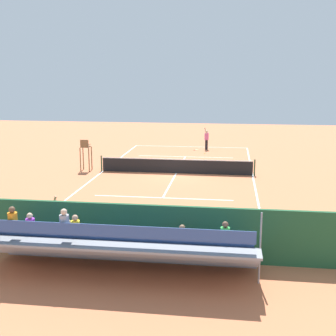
{
  "coord_description": "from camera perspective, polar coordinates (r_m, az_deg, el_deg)",
  "views": [
    {
      "loc": [
        -3.46,
        29.08,
        6.58
      ],
      "look_at": [
        0.0,
        4.0,
        1.2
      ],
      "focal_mm": 48.38,
      "sensor_mm": 36.0,
      "label": 1
    }
  ],
  "objects": [
    {
      "name": "tennis_net",
      "position": [
        29.91,
        1.05,
        0.27
      ],
      "size": [
        10.3,
        0.1,
        1.07
      ],
      "color": "black",
      "rests_on": "ground"
    },
    {
      "name": "ground_plane",
      "position": [
        30.02,
        1.04,
        -0.67
      ],
      "size": [
        60.0,
        60.0,
        0.0
      ],
      "primitive_type": "plane",
      "color": "#CC7047"
    },
    {
      "name": "tennis_racket",
      "position": [
        39.09,
        3.63,
        2.31
      ],
      "size": [
        0.49,
        0.54,
        0.03
      ],
      "color": "black",
      "rests_on": "ground"
    },
    {
      "name": "line_judge",
      "position": [
        18.02,
        -14.37,
        -6.38
      ],
      "size": [
        0.39,
        0.54,
        1.93
      ],
      "color": "#232328",
      "rests_on": "ground"
    },
    {
      "name": "bleacher_stand",
      "position": [
        15.25,
        -6.57,
        -9.71
      ],
      "size": [
        9.06,
        2.4,
        2.48
      ],
      "color": "gray",
      "rests_on": "ground"
    },
    {
      "name": "tennis_ball_near",
      "position": [
        37.27,
        4.66,
        1.84
      ],
      "size": [
        0.07,
        0.07,
        0.07
      ],
      "primitive_type": "sphere",
      "color": "#CCDB33",
      "rests_on": "ground"
    },
    {
      "name": "backdrop_wall",
      "position": [
        16.45,
        -4.81,
        -7.88
      ],
      "size": [
        18.0,
        0.16,
        2.0
      ],
      "primitive_type": "cube",
      "color": "#235633",
      "rests_on": "ground"
    },
    {
      "name": "courtside_bench",
      "position": [
        16.92,
        6.75,
        -8.95
      ],
      "size": [
        1.8,
        0.4,
        0.93
      ],
      "color": "#234C2D",
      "rests_on": "ground"
    },
    {
      "name": "tennis_player",
      "position": [
        39.22,
        4.88,
        3.8
      ],
      "size": [
        0.47,
        0.55,
        1.93
      ],
      "color": "black",
      "rests_on": "ground"
    },
    {
      "name": "court_line_markings",
      "position": [
        30.05,
        1.05,
        -0.65
      ],
      "size": [
        10.1,
        22.2,
        0.01
      ],
      "color": "white",
      "rests_on": "ground"
    },
    {
      "name": "umpire_chair",
      "position": [
        31.13,
        -10.35,
        2.06
      ],
      "size": [
        0.67,
        0.67,
        2.14
      ],
      "color": "brown",
      "rests_on": "ground"
    },
    {
      "name": "equipment_bag",
      "position": [
        17.1,
        -0.63,
        -9.99
      ],
      "size": [
        0.9,
        0.36,
        0.36
      ],
      "primitive_type": "cube",
      "color": "#334C8C",
      "rests_on": "ground"
    }
  ]
}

